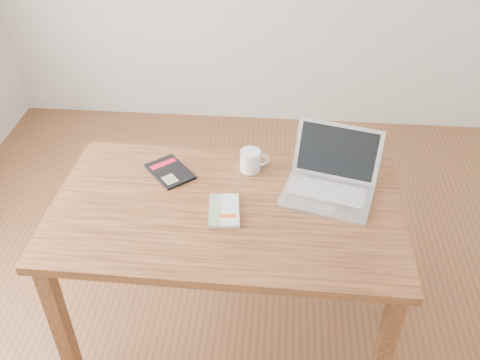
# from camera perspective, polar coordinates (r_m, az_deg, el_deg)

# --- Properties ---
(room) EXTENTS (4.04, 4.04, 2.70)m
(room) POSITION_cam_1_polar(r_m,az_deg,el_deg) (1.89, 0.75, 10.59)
(room) COLOR brown
(room) RESTS_ON ground
(desk) EXTENTS (1.49, 0.87, 0.75)m
(desk) POSITION_cam_1_polar(r_m,az_deg,el_deg) (2.31, -1.36, -4.57)
(desk) COLOR brown
(desk) RESTS_ON ground
(white_guidebook) EXTENTS (0.15, 0.22, 0.02)m
(white_guidebook) POSITION_cam_1_polar(r_m,az_deg,el_deg) (2.22, -1.71, -3.28)
(white_guidebook) COLOR silver
(white_guidebook) RESTS_ON desk
(black_guidebook) EXTENTS (0.26, 0.27, 0.01)m
(black_guidebook) POSITION_cam_1_polar(r_m,az_deg,el_deg) (2.46, -7.49, 0.91)
(black_guidebook) COLOR black
(black_guidebook) RESTS_ON desk
(laptop) EXTENTS (0.45, 0.42, 0.25)m
(laptop) POSITION_cam_1_polar(r_m,az_deg,el_deg) (2.34, 9.62, -0.05)
(laptop) COLOR silver
(laptop) RESTS_ON desk
(coffee_mug) EXTENTS (0.13, 0.09, 0.10)m
(coffee_mug) POSITION_cam_1_polar(r_m,az_deg,el_deg) (2.43, 1.19, 2.12)
(coffee_mug) COLOR white
(coffee_mug) RESTS_ON desk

